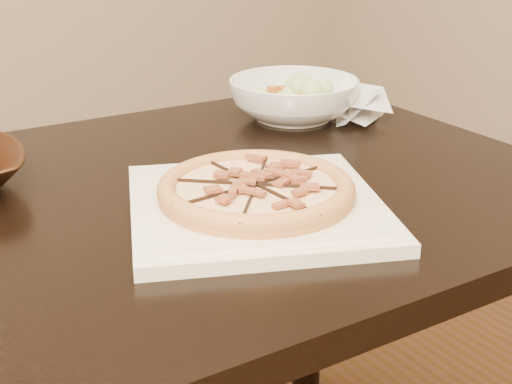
% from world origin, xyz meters
% --- Properties ---
extents(dining_table, '(1.29, 0.84, 0.75)m').
position_xyz_m(dining_table, '(0.17, 0.05, 0.64)').
color(dining_table, black).
rests_on(dining_table, floor).
extents(plate, '(0.42, 0.42, 0.02)m').
position_xyz_m(plate, '(0.28, -0.09, 0.76)').
color(plate, beige).
rests_on(plate, dining_table).
extents(pizza, '(0.26, 0.26, 0.03)m').
position_xyz_m(pizza, '(0.28, -0.09, 0.78)').
color(pizza, '#D9834D').
rests_on(pizza, plate).
extents(salad_bowl, '(0.29, 0.29, 0.08)m').
position_xyz_m(salad_bowl, '(0.58, 0.25, 0.79)').
color(salad_bowl, white).
rests_on(salad_bowl, dining_table).
extents(salad, '(0.12, 0.12, 0.04)m').
position_xyz_m(salad, '(0.58, 0.25, 0.84)').
color(salad, beige).
rests_on(salad, salad_bowl).
extents(cling_film, '(0.21, 0.19, 0.05)m').
position_xyz_m(cling_film, '(0.67, 0.21, 0.78)').
color(cling_film, silver).
rests_on(cling_film, dining_table).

